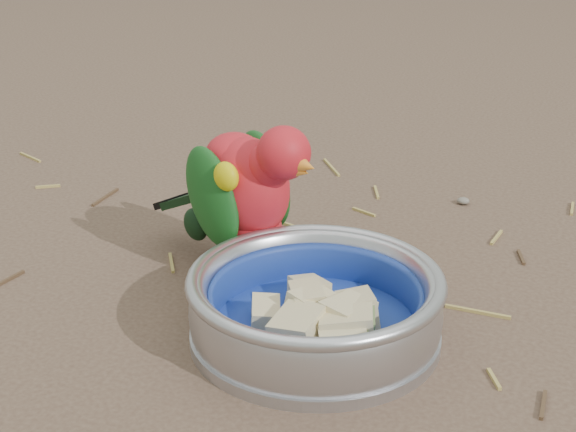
% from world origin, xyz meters
% --- Properties ---
extents(ground, '(60.00, 60.00, 0.00)m').
position_xyz_m(ground, '(0.00, 0.00, 0.00)').
color(ground, brown).
extents(food_bowl, '(0.21, 0.21, 0.02)m').
position_xyz_m(food_bowl, '(0.07, -0.02, 0.01)').
color(food_bowl, '#B2B2BA').
rests_on(food_bowl, ground).
extents(bowl_wall, '(0.21, 0.21, 0.04)m').
position_xyz_m(bowl_wall, '(0.07, -0.02, 0.04)').
color(bowl_wall, '#B2B2BA').
rests_on(bowl_wall, food_bowl).
extents(fruit_wedges, '(0.13, 0.13, 0.03)m').
position_xyz_m(fruit_wedges, '(0.07, -0.02, 0.03)').
color(fruit_wedges, '#D0BE8B').
rests_on(fruit_wedges, food_bowl).
extents(lory_parrot, '(0.21, 0.16, 0.15)m').
position_xyz_m(lory_parrot, '(-0.03, 0.07, 0.08)').
color(lory_parrot, red).
rests_on(lory_parrot, ground).
extents(ground_debris, '(0.90, 0.80, 0.01)m').
position_xyz_m(ground_debris, '(-0.00, 0.04, 0.00)').
color(ground_debris, '#A69049').
rests_on(ground_debris, ground).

